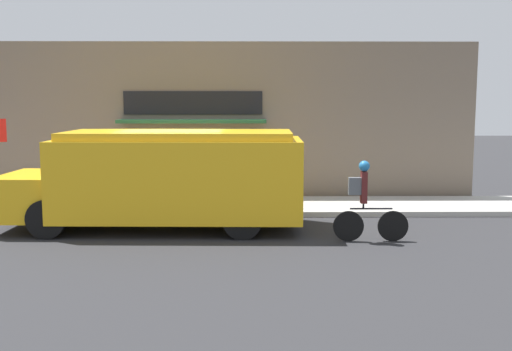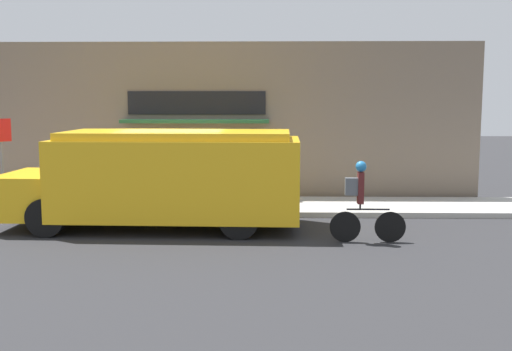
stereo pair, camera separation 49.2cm
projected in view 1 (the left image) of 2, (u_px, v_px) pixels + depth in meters
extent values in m
plane|color=#2B2B2D|center=(173.00, 218.00, 15.09)|extent=(70.00, 70.00, 0.00)
cube|color=#ADAAA3|center=(179.00, 206.00, 16.33)|extent=(28.00, 2.52, 0.14)
cube|color=#756656|center=(184.00, 122.00, 17.58)|extent=(17.15, 0.18, 4.63)
cube|color=black|center=(193.00, 103.00, 17.40)|extent=(4.04, 0.05, 0.67)
cube|color=#235633|center=(192.00, 121.00, 17.12)|extent=(4.24, 0.74, 0.10)
cube|color=yellow|center=(180.00, 178.00, 13.66)|extent=(5.56, 2.47, 1.78)
cube|color=yellow|center=(33.00, 195.00, 13.76)|extent=(1.32, 2.18, 0.98)
cube|color=yellow|center=(179.00, 135.00, 13.53)|extent=(5.11, 2.27, 0.17)
cube|color=black|center=(9.00, 211.00, 13.81)|extent=(0.18, 2.29, 0.24)
cube|color=red|center=(128.00, 167.00, 15.07)|extent=(0.04, 0.44, 0.44)
cylinder|color=black|center=(76.00, 203.00, 14.79)|extent=(0.86, 0.28, 0.85)
cylinder|color=black|center=(47.00, 219.00, 12.79)|extent=(0.86, 0.28, 0.85)
cylinder|color=black|center=(245.00, 203.00, 14.73)|extent=(0.86, 0.28, 0.85)
cylinder|color=black|center=(242.00, 220.00, 12.73)|extent=(0.86, 0.28, 0.85)
cylinder|color=black|center=(393.00, 226.00, 12.56)|extent=(0.65, 0.04, 0.65)
cylinder|color=black|center=(348.00, 226.00, 12.54)|extent=(0.65, 0.04, 0.65)
cylinder|color=black|center=(371.00, 209.00, 12.50)|extent=(0.89, 0.04, 0.04)
cylinder|color=black|center=(363.00, 206.00, 12.49)|extent=(0.04, 0.04, 0.12)
cube|color=#561E1E|center=(364.00, 187.00, 12.45)|extent=(0.12, 0.20, 0.66)
sphere|color=#2375B7|center=(364.00, 166.00, 12.39)|extent=(0.23, 0.23, 0.23)
cube|color=#565B60|center=(355.00, 186.00, 12.44)|extent=(0.26, 0.14, 0.36)
cylinder|color=slate|center=(133.00, 188.00, 16.79)|extent=(0.57, 0.57, 0.74)
cylinder|color=black|center=(133.00, 174.00, 16.74)|extent=(0.59, 0.59, 0.04)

